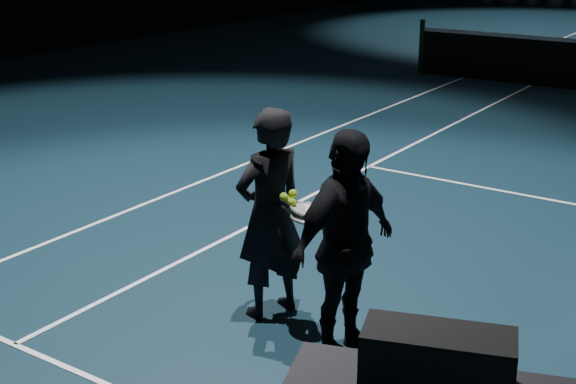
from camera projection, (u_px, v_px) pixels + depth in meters
The scene contains 8 objects.
net_post_left at pixel (421, 47), 16.31m from camera, with size 0.10×0.10×1.10m, color black.
racket_bag at pixel (438, 359), 4.45m from camera, with size 0.84×0.36×0.34m, color black.
bag_signature at pixel (424, 373), 4.31m from camera, with size 0.39×0.00×0.11m, color white.
player_a at pixel (270, 214), 6.18m from camera, with size 0.61×0.40×1.68m, color black.
player_b at pixel (345, 247), 5.55m from camera, with size 0.98×0.41×1.68m, color black.
racket_lower at pixel (307, 218), 5.82m from camera, with size 0.68×0.22×0.03m, color black, non-canonical shape.
racket_upper at pixel (307, 210), 5.87m from camera, with size 0.68×0.22×0.03m, color black, non-canonical shape.
tennis_balls at pixel (291, 199), 5.93m from camera, with size 0.12×0.10×0.12m, color #A2D22C, non-canonical shape.
Camera 1 is at (0.52, -15.11, 2.98)m, focal length 50.00 mm.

